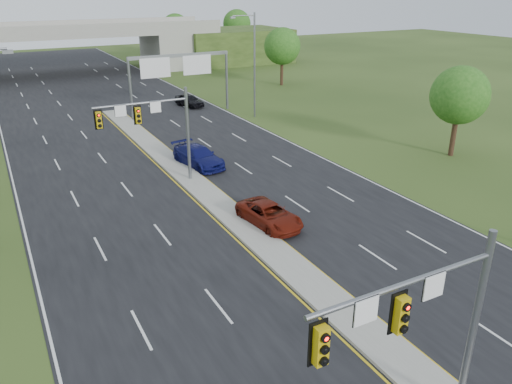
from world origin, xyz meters
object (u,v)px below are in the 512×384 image
object	(u,v)px
sign_gantry	(179,67)
car_far_b	(198,156)
overpass	(65,52)
car_far_a	(269,215)
signal_mast_far	(157,123)
signal_mast_near	(428,319)
car_far_c	(189,100)

from	to	relation	value
sign_gantry	car_far_b	distance (m)	18.38
overpass	car_far_a	xyz separation A→B (m)	(1.50, -64.35, -2.86)
car_far_a	car_far_b	world-z (taller)	car_far_b
signal_mast_far	car_far_a	world-z (taller)	signal_mast_far
signal_mast_near	car_far_c	bearing A→B (deg)	76.91
overpass	car_far_c	distance (m)	33.14
signal_mast_near	sign_gantry	size ratio (longest dim) A/B	0.60
signal_mast_far	overpass	bearing A→B (deg)	87.65
sign_gantry	overpass	distance (m)	35.75
car_far_a	car_far_b	size ratio (longest dim) A/B	0.88
overpass	car_far_c	size ratio (longest dim) A/B	18.52
signal_mast_near	sign_gantry	world-z (taller)	signal_mast_near
overpass	car_far_a	distance (m)	64.43
car_far_b	sign_gantry	bearing A→B (deg)	64.07
signal_mast_far	sign_gantry	bearing A→B (deg)	65.89
signal_mast_near	overpass	size ratio (longest dim) A/B	0.09
signal_mast_near	overpass	xyz separation A→B (m)	(2.26, 80.07, -1.17)
signal_mast_far	car_far_b	distance (m)	6.31
signal_mast_near	sign_gantry	xyz separation A→B (m)	(8.95, 44.99, 0.51)
signal_mast_near	overpass	world-z (taller)	overpass
overpass	car_far_b	bearing A→B (deg)	-88.02
signal_mast_far	car_far_b	bearing A→B (deg)	34.84
signal_mast_far	overpass	distance (m)	55.13
overpass	sign_gantry	bearing A→B (deg)	-79.21
signal_mast_near	car_far_b	world-z (taller)	signal_mast_near
signal_mast_near	car_far_a	world-z (taller)	signal_mast_near
sign_gantry	signal_mast_far	bearing A→B (deg)	-114.11
sign_gantry	car_far_b	bearing A→B (deg)	-105.86
signal_mast_near	signal_mast_far	bearing A→B (deg)	90.00
signal_mast_near	car_far_a	distance (m)	16.67
overpass	car_far_c	bearing A→B (deg)	-74.24
signal_mast_near	overpass	bearing A→B (deg)	88.38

